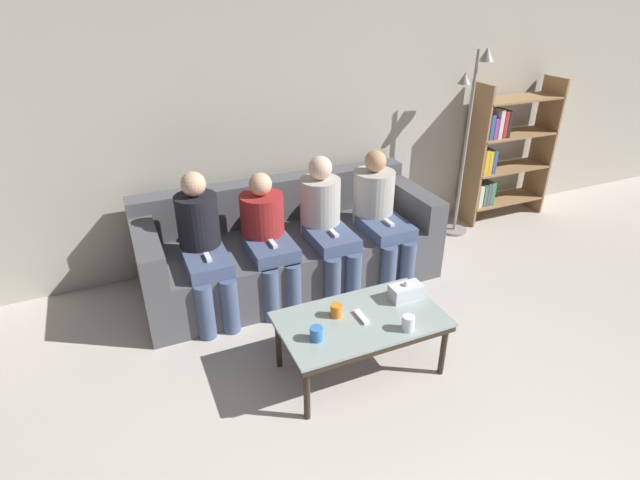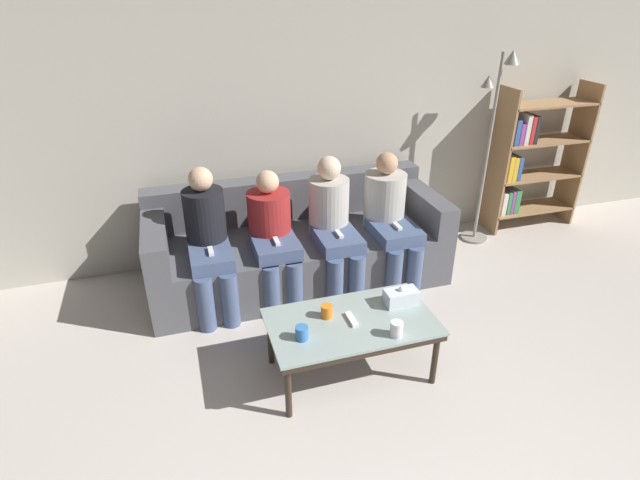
% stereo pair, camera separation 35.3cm
% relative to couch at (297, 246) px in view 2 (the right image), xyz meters
% --- Properties ---
extents(wall_back, '(12.00, 0.06, 2.60)m').
position_rel_couch_xyz_m(wall_back, '(0.00, 0.55, 1.00)').
color(wall_back, '#B7B2A3').
rests_on(wall_back, ground_plane).
extents(couch, '(2.45, 0.95, 0.81)m').
position_rel_couch_xyz_m(couch, '(0.00, 0.00, 0.00)').
color(couch, '#515156').
rests_on(couch, ground_plane).
extents(coffee_table, '(1.06, 0.60, 0.42)m').
position_rel_couch_xyz_m(coffee_table, '(0.02, -1.28, 0.08)').
color(coffee_table, '#8C9E99').
rests_on(coffee_table, ground_plane).
extents(cup_near_left, '(0.08, 0.08, 0.09)m').
position_rel_couch_xyz_m(cup_near_left, '(-0.12, -1.20, 0.16)').
color(cup_near_left, orange).
rests_on(cup_near_left, coffee_table).
extents(cup_near_right, '(0.08, 0.08, 0.10)m').
position_rel_couch_xyz_m(cup_near_right, '(0.22, -1.50, 0.17)').
color(cup_near_right, silver).
rests_on(cup_near_right, coffee_table).
extents(cup_far_center, '(0.08, 0.08, 0.09)m').
position_rel_couch_xyz_m(cup_far_center, '(-0.33, -1.36, 0.16)').
color(cup_far_center, '#3372BF').
rests_on(cup_far_center, coffee_table).
extents(tissue_box, '(0.22, 0.12, 0.13)m').
position_rel_couch_xyz_m(tissue_box, '(0.40, -1.20, 0.17)').
color(tissue_box, silver).
rests_on(tissue_box, coffee_table).
extents(game_remote, '(0.04, 0.15, 0.02)m').
position_rel_couch_xyz_m(game_remote, '(0.02, -1.28, 0.13)').
color(game_remote, white).
rests_on(game_remote, coffee_table).
extents(bookshelf, '(0.95, 0.32, 1.46)m').
position_rel_couch_xyz_m(bookshelf, '(2.49, 0.32, 0.42)').
color(bookshelf, '#9E754C').
rests_on(bookshelf, ground_plane).
extents(standing_lamp, '(0.31, 0.26, 1.80)m').
position_rel_couch_xyz_m(standing_lamp, '(1.91, 0.18, 0.81)').
color(standing_lamp, gray).
rests_on(standing_lamp, ground_plane).
extents(seated_person_left_end, '(0.31, 0.64, 1.12)m').
position_rel_couch_xyz_m(seated_person_left_end, '(-0.75, -0.21, 0.30)').
color(seated_person_left_end, '#47567A').
rests_on(seated_person_left_end, ground_plane).
extents(seated_person_mid_left, '(0.34, 0.64, 1.04)m').
position_rel_couch_xyz_m(seated_person_mid_left, '(-0.25, -0.21, 0.27)').
color(seated_person_mid_left, '#47567A').
rests_on(seated_person_mid_left, ground_plane).
extents(seated_person_mid_right, '(0.33, 0.68, 1.11)m').
position_rel_couch_xyz_m(seated_person_mid_right, '(0.25, -0.22, 0.29)').
color(seated_person_mid_right, '#47567A').
rests_on(seated_person_mid_right, ground_plane).
extents(seated_person_right_end, '(0.35, 0.70, 1.09)m').
position_rel_couch_xyz_m(seated_person_right_end, '(0.75, -0.22, 0.29)').
color(seated_person_right_end, '#47567A').
rests_on(seated_person_right_end, ground_plane).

